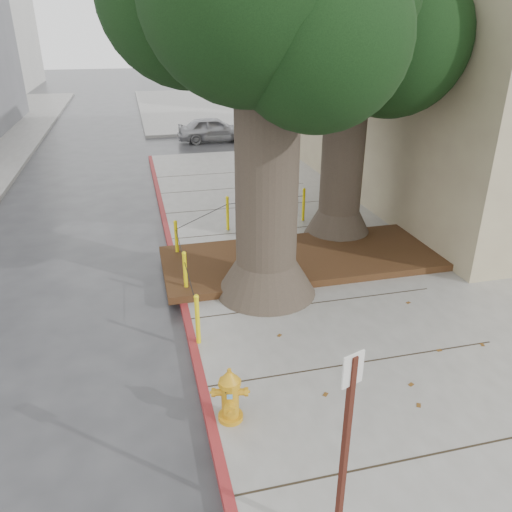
{
  "coord_description": "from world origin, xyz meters",
  "views": [
    {
      "loc": [
        -2.67,
        -6.05,
        5.1
      ],
      "look_at": [
        -0.57,
        2.44,
        1.1
      ],
      "focal_mm": 35.0,
      "sensor_mm": 36.0,
      "label": 1
    }
  ],
  "objects": [
    {
      "name": "tree_far",
      "position": [
        2.64,
        5.32,
        5.02
      ],
      "size": [
        4.5,
        3.8,
        7.17
      ],
      "color": "#4C3F33",
      "rests_on": "sidewalk_main"
    },
    {
      "name": "car_red",
      "position": [
        11.53,
        18.81,
        0.69
      ],
      "size": [
        4.28,
        1.76,
        1.38
      ],
      "primitive_type": "imported",
      "rotation": [
        0.0,
        0.0,
        1.64
      ],
      "color": "maroon",
      "rests_on": "ground"
    },
    {
      "name": "planter_bed",
      "position": [
        0.9,
        3.9,
        0.23
      ],
      "size": [
        6.4,
        2.6,
        0.16
      ],
      "primitive_type": "cube",
      "color": "black",
      "rests_on": "sidewalk_main"
    },
    {
      "name": "car_silver",
      "position": [
        1.26,
        18.48,
        0.6
      ],
      "size": [
        3.54,
        1.48,
        1.2
      ],
      "primitive_type": "imported",
      "rotation": [
        0.0,
        0.0,
        1.55
      ],
      "color": "#96969B",
      "rests_on": "ground"
    },
    {
      "name": "curb_red",
      "position": [
        -2.0,
        2.5,
        0.07
      ],
      "size": [
        0.14,
        26.0,
        0.16
      ],
      "primitive_type": "cube",
      "color": "maroon",
      "rests_on": "ground"
    },
    {
      "name": "bollard_ring",
      "position": [
        -0.87,
        4.38,
        0.66
      ],
      "size": [
        3.79,
        5.39,
        0.95
      ],
      "color": "yellow",
      "rests_on": "sidewalk_main"
    },
    {
      "name": "ground",
      "position": [
        0.0,
        0.0,
        0.0
      ],
      "size": [
        140.0,
        140.0,
        0.0
      ],
      "primitive_type": "plane",
      "color": "#28282B",
      "rests_on": "ground"
    },
    {
      "name": "building_side_grey",
      "position": [
        22.0,
        32.0,
        6.0
      ],
      "size": [
        12.0,
        14.0,
        12.0
      ],
      "primitive_type": "cube",
      "color": "slate",
      "rests_on": "ground"
    },
    {
      "name": "signpost",
      "position": [
        -1.0,
        -2.81,
        1.51
      ],
      "size": [
        0.23,
        0.1,
        2.4
      ],
      "rotation": [
        0.0,
        0.0,
        0.33
      ],
      "color": "#471911",
      "rests_on": "sidewalk_main"
    },
    {
      "name": "sidewalk_far",
      "position": [
        6.0,
        30.0,
        0.07
      ],
      "size": [
        16.0,
        20.0,
        0.15
      ],
      "primitive_type": "cube",
      "color": "slate",
      "rests_on": "ground"
    },
    {
      "name": "building_side_white",
      "position": [
        16.0,
        26.0,
        4.5
      ],
      "size": [
        10.0,
        10.0,
        9.0
      ],
      "primitive_type": "cube",
      "color": "silver",
      "rests_on": "ground"
    },
    {
      "name": "tree_near",
      "position": [
        0.03,
        2.82,
        5.39
      ],
      "size": [
        4.5,
        3.8,
        7.68
      ],
      "color": "#4C3F33",
      "rests_on": "sidewalk_main"
    },
    {
      "name": "fire_hydrant",
      "position": [
        -1.73,
        -0.75,
        0.56
      ],
      "size": [
        0.45,
        0.42,
        0.84
      ],
      "rotation": [
        0.0,
        0.0,
        -0.21
      ],
      "color": "orange",
      "rests_on": "sidewalk_main"
    }
  ]
}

